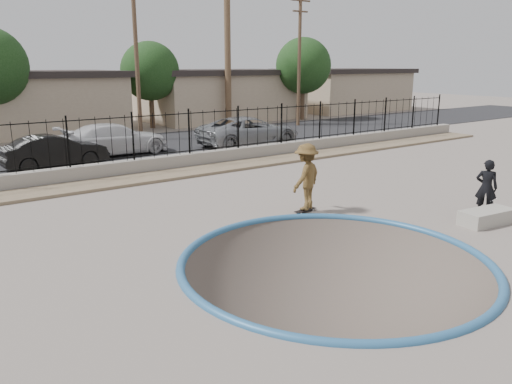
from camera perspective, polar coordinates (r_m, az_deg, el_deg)
The scene contains 22 objects.
ground at distance 22.40m, azimuth -15.14°, elevation -0.05°, with size 120.00×120.00×2.20m, color slate.
bowl_pit at distance 11.39m, azimuth 8.98°, elevation -7.91°, with size 6.84×6.84×1.80m, color #4F453C, non-canonical shape.
coping_ring at distance 11.39m, azimuth 8.98°, elevation -7.91°, with size 7.04×7.04×0.20m, color #2C6190.
rock_strip at distance 19.60m, azimuth -12.41°, elevation 1.57°, with size 42.00×1.60×0.11m, color #8A745A.
retaining_wall at distance 20.55m, azimuth -13.69°, elevation 2.78°, with size 42.00×0.45×0.60m, color gray.
fence at distance 20.35m, azimuth -13.89°, elevation 6.09°, with size 40.00×0.04×1.80m.
street at distance 26.83m, azimuth -19.16°, elevation 4.42°, with size 90.00×8.00×0.04m, color black.
house_center at distance 35.78m, azimuth -23.98°, elevation 9.45°, with size 10.60×8.60×3.90m.
house_east at distance 41.07m, azimuth -4.26°, elevation 11.10°, with size 12.60×8.60×3.90m.
house_east_far at distance 49.85m, azimuth 9.85°, elevation 11.51°, with size 11.60×8.60×3.90m.
palm_right at distance 36.26m, azimuth -3.31°, elevation 19.16°, with size 2.30×2.30×10.30m.
utility_pole_mid at distance 29.73m, azimuth -13.52°, elevation 15.28°, with size 1.70×0.24×9.50m.
utility_pole_right at distance 36.11m, azimuth 4.97°, elevation 14.98°, with size 1.70×0.24×9.00m.
street_tree_mid at distance 35.51m, azimuth -12.03°, elevation 13.34°, with size 3.96×3.96×5.83m.
street_tree_right at distance 40.34m, azimuth 5.42°, elevation 14.17°, with size 4.32×4.32×6.36m.
skater at distance 14.77m, azimuth 5.74°, elevation 1.38°, with size 1.27×0.73×1.96m, color brown.
skateboard at distance 15.01m, azimuth 5.65°, elevation -2.06°, with size 0.83×0.32×0.07m.
videographer at distance 15.93m, azimuth 24.83°, elevation 0.48°, with size 0.60×0.39×1.65m, color black.
concrete_ledge at distance 15.20m, azimuth 24.87°, elevation -2.59°, with size 1.60×0.70×0.40m, color #9F9A8D.
car_b at distance 22.71m, azimuth -22.01°, elevation 4.33°, with size 1.48×4.24×1.40m, color black.
car_c at distance 25.14m, azimuth -15.84°, elevation 5.84°, with size 2.12×5.22×1.51m, color silver.
car_d at distance 26.86m, azimuth -0.79°, elevation 6.96°, with size 2.61×5.65×1.57m, color gray.
Camera 1 is at (-7.52, -8.40, 4.28)m, focal length 35.00 mm.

